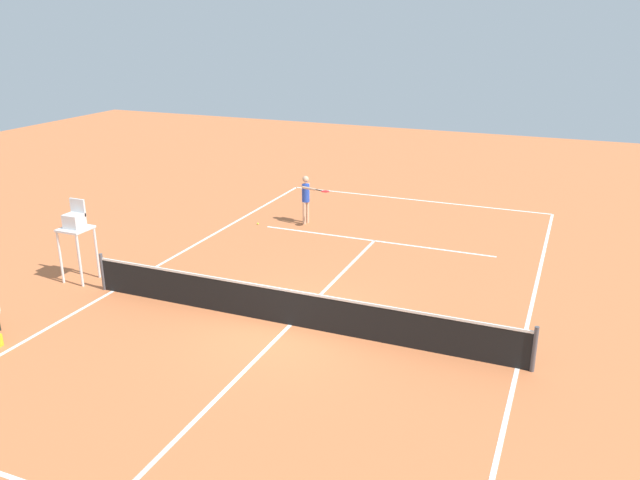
% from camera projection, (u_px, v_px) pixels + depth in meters
% --- Properties ---
extents(ground_plane, '(60.00, 60.00, 0.00)m').
position_uv_depth(ground_plane, '(290.00, 325.00, 15.90)').
color(ground_plane, '#C66B3D').
extents(court_lines, '(11.05, 24.99, 0.01)m').
position_uv_depth(court_lines, '(290.00, 325.00, 15.90)').
color(court_lines, white).
rests_on(court_lines, ground).
extents(tennis_net, '(11.65, 0.10, 1.07)m').
position_uv_depth(tennis_net, '(290.00, 307.00, 15.74)').
color(tennis_net, '#4C4C51').
rests_on(tennis_net, ground).
extents(player_serving, '(1.26, 0.81, 1.81)m').
position_uv_depth(player_serving, '(307.00, 195.00, 23.34)').
color(player_serving, '#D8A884').
rests_on(player_serving, ground).
extents(tennis_ball, '(0.07, 0.07, 0.07)m').
position_uv_depth(tennis_ball, '(258.00, 224.00, 23.58)').
color(tennis_ball, '#CCE033').
rests_on(tennis_ball, ground).
extents(umpire_chair, '(0.80, 0.80, 2.41)m').
position_uv_depth(umpire_chair, '(76.00, 228.00, 18.10)').
color(umpire_chair, silver).
rests_on(umpire_chair, ground).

